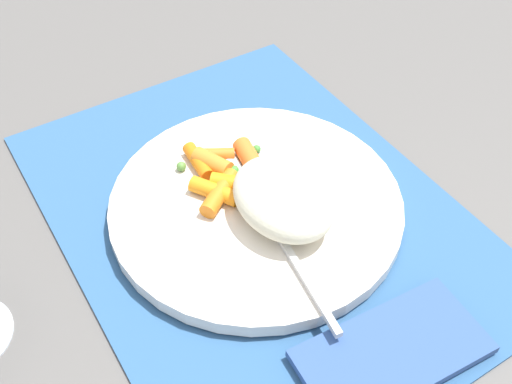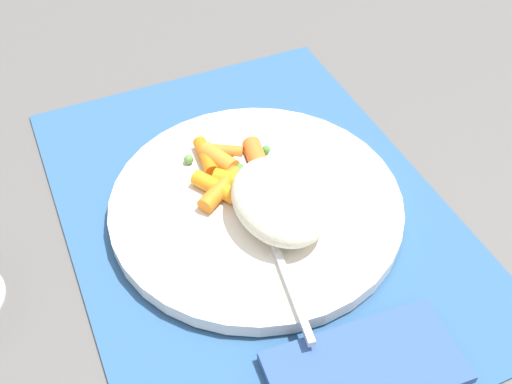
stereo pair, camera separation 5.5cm
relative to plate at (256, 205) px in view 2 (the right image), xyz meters
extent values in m
plane|color=#565451|center=(0.00, 0.00, -0.01)|extent=(2.40, 2.40, 0.00)
cube|color=#2D5684|center=(0.00, 0.00, -0.01)|extent=(0.46, 0.34, 0.01)
cylinder|color=silver|center=(0.00, 0.00, 0.00)|extent=(0.27, 0.27, 0.01)
ellipsoid|color=beige|center=(-0.03, -0.01, 0.03)|extent=(0.11, 0.08, 0.04)
cylinder|color=orange|center=(0.02, 0.03, 0.01)|extent=(0.05, 0.04, 0.02)
cylinder|color=orange|center=(0.07, 0.01, 0.01)|extent=(0.03, 0.04, 0.01)
cylinder|color=orange|center=(0.07, 0.02, 0.01)|extent=(0.05, 0.02, 0.01)
cylinder|color=orange|center=(0.04, -0.02, 0.02)|extent=(0.05, 0.03, 0.02)
cylinder|color=orange|center=(0.02, 0.03, 0.01)|extent=(0.04, 0.05, 0.02)
cylinder|color=orange|center=(0.02, 0.01, 0.02)|extent=(0.04, 0.04, 0.02)
cylinder|color=orange|center=(0.06, 0.01, 0.02)|extent=(0.04, 0.03, 0.02)
sphere|color=#43913E|center=(0.00, 0.00, 0.01)|extent=(0.01, 0.01, 0.01)
sphere|color=#5BA130|center=(0.00, -0.03, 0.01)|extent=(0.01, 0.01, 0.01)
sphere|color=#54B530|center=(0.04, 0.04, 0.01)|extent=(0.01, 0.01, 0.01)
sphere|color=#458D2D|center=(0.07, -0.02, 0.01)|extent=(0.01, 0.01, 0.01)
sphere|color=green|center=(0.01, -0.04, 0.01)|extent=(0.01, 0.01, 0.01)
sphere|color=green|center=(0.04, 0.00, 0.01)|extent=(0.01, 0.01, 0.01)
sphere|color=#598E3D|center=(0.07, 0.04, 0.01)|extent=(0.01, 0.01, 0.01)
sphere|color=#3F8C37|center=(0.05, -0.03, 0.01)|extent=(0.01, 0.01, 0.01)
sphere|color=#458C3A|center=(0.01, -0.01, 0.01)|extent=(0.01, 0.01, 0.01)
cube|color=silver|center=(0.03, 0.00, 0.01)|extent=(0.05, 0.02, 0.01)
cube|color=silver|center=(-0.07, 0.01, 0.01)|extent=(0.17, 0.03, 0.01)
cube|color=#33518C|center=(-0.18, -0.01, 0.00)|extent=(0.08, 0.15, 0.01)
camera|label=1|loc=(-0.33, 0.21, 0.42)|focal=43.60mm
camera|label=2|loc=(-0.36, 0.16, 0.42)|focal=43.60mm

